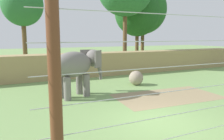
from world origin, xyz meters
The scene contains 9 objects.
ground_plane centered at (0.00, 0.00, 0.00)m, with size 120.00×120.00×0.00m, color #759956.
dirt_patch centered at (2.77, 2.85, 0.00)m, with size 6.04×3.28×0.01m, color #937F5B.
embankment_wall centered at (0.00, 11.16, 1.00)m, with size 36.00×1.80×2.01m, color tan.
elephant centered at (-1.91, 5.14, 1.76)m, with size 3.44×2.08×2.66m.
enrichment_ball centered at (2.69, 6.24, 0.51)m, with size 1.02×1.02×1.02m, color gray.
cable_fence centered at (0.00, -2.67, 2.08)m, with size 10.25×0.26×4.14m.
tree_far_left centered at (-3.89, 16.97, 6.46)m, with size 4.00×4.00×8.62m.
tree_left_of_centre centered at (10.62, 17.82, 6.85)m, with size 6.00×6.00×10.01m.
tree_behind_wall centered at (9.33, 17.07, 6.36)m, with size 5.63×5.63×9.33m.
Camera 1 is at (-5.43, -7.09, 3.46)m, focal length 35.60 mm.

